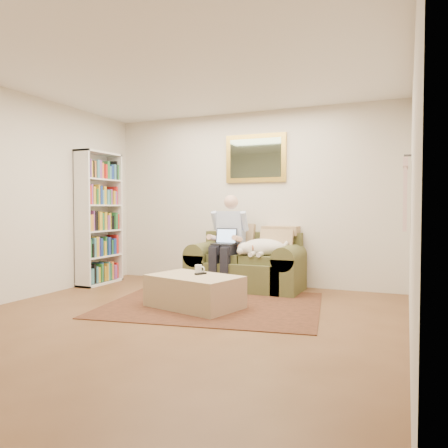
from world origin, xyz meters
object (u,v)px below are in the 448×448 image
Objects in this scene: seated_man at (227,242)px; laptop at (225,240)px; ottoman at (194,292)px; bookshelf at (99,218)px; coffee_mug at (198,269)px; sleeping_dog at (264,247)px; sofa at (246,270)px.

laptop is (0.00, -0.06, 0.03)m from seated_man.
seated_man is at bearing 90.00° from laptop.
seated_man reaches higher than ottoman.
seated_man is at bearing 9.10° from bookshelf.
seated_man is at bearing 94.37° from ottoman.
coffee_mug is at bearing -86.99° from seated_man.
coffee_mug is at bearing -19.03° from bookshelf.
bookshelf is at bearing -171.32° from sleeping_dog.
sleeping_dog is 0.64× the size of ottoman.
sleeping_dog is (0.53, 0.13, -0.09)m from laptop.
sofa reaches higher than ottoman.
ottoman is (0.09, -1.13, -0.52)m from laptop.
bookshelf is (-1.96, -0.25, 0.30)m from laptop.
coffee_mug reaches higher than ottoman.
ottoman is 0.30m from coffee_mug.
sofa is 5.15× the size of laptop.
bookshelf reaches higher than sofa.
ottoman is 10.32× the size of coffee_mug.
laptop is (-0.24, -0.21, 0.43)m from sofa.
laptop is at bearing -138.98° from sofa.
coffee_mug is at bearing -99.16° from sofa.
bookshelf is (-2.49, -0.38, 0.39)m from sleeping_dog.
coffee_mug is at bearing 101.77° from ottoman.
ottoman is (-0.43, -1.26, -0.42)m from sleeping_dog.
sofa reaches higher than coffee_mug.
sofa is 0.45m from sleeping_dog.
sleeping_dog is 1.19m from coffee_mug.
bookshelf reaches higher than ottoman.
bookshelf reaches higher than seated_man.
bookshelf is (-2.02, 0.70, 0.57)m from coffee_mug.
sofa is 1.35m from ottoman.
seated_man is 2.04× the size of sleeping_dog.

